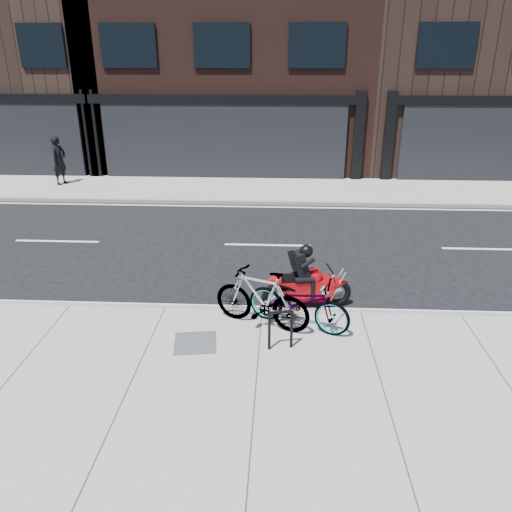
# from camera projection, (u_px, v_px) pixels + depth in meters

# --- Properties ---
(ground) EXTENTS (120.00, 120.00, 0.00)m
(ground) POSITION_uv_depth(u_px,v_px,m) (265.00, 275.00, 12.07)
(ground) COLOR black
(ground) RESTS_ON ground
(sidewalk_near) EXTENTS (60.00, 6.00, 0.13)m
(sidewalk_near) POSITION_uv_depth(u_px,v_px,m) (254.00, 411.00, 7.43)
(sidewalk_near) COLOR gray
(sidewalk_near) RESTS_ON ground
(sidewalk_far) EXTENTS (60.00, 3.50, 0.13)m
(sidewalk_far) POSITION_uv_depth(u_px,v_px,m) (272.00, 190.00, 19.20)
(sidewalk_far) COLOR gray
(sidewalk_far) RESTS_ON ground
(building_midwest) EXTENTS (10.00, 10.00, 12.00)m
(building_midwest) POSITION_uv_depth(u_px,v_px,m) (25.00, 28.00, 23.72)
(building_midwest) COLOR black
(building_midwest) RESTS_ON ground
(building_mideast) EXTENTS (12.00, 10.00, 12.50)m
(building_mideast) POSITION_uv_depth(u_px,v_px,m) (497.00, 21.00, 22.60)
(building_mideast) COLOR black
(building_mideast) RESTS_ON ground
(bike_rack) EXTENTS (0.44, 0.14, 0.75)m
(bike_rack) POSITION_uv_depth(u_px,v_px,m) (281.00, 326.00, 8.72)
(bike_rack) COLOR black
(bike_rack) RESTS_ON sidewalk_near
(bicycle_front) EXTENTS (2.14, 1.44, 1.07)m
(bicycle_front) POSITION_uv_depth(u_px,v_px,m) (299.00, 301.00, 9.39)
(bicycle_front) COLOR gray
(bicycle_front) RESTS_ON sidewalk_near
(bicycle_rear) EXTENTS (2.00, 1.24, 1.17)m
(bicycle_rear) POSITION_uv_depth(u_px,v_px,m) (262.00, 298.00, 9.40)
(bicycle_rear) COLOR gray
(bicycle_rear) RESTS_ON sidewalk_near
(motorcycle) EXTENTS (1.91, 0.64, 1.43)m
(motorcycle) POSITION_uv_depth(u_px,v_px,m) (311.00, 282.00, 10.34)
(motorcycle) COLOR black
(motorcycle) RESTS_ON ground
(pedestrian) EXTENTS (0.63, 0.78, 1.86)m
(pedestrian) POSITION_uv_depth(u_px,v_px,m) (59.00, 160.00, 19.43)
(pedestrian) COLOR black
(pedestrian) RESTS_ON sidewalk_far
(utility_grate) EXTENTS (0.85, 0.85, 0.02)m
(utility_grate) POSITION_uv_depth(u_px,v_px,m) (195.00, 343.00, 9.03)
(utility_grate) COLOR #565658
(utility_grate) RESTS_ON sidewalk_near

